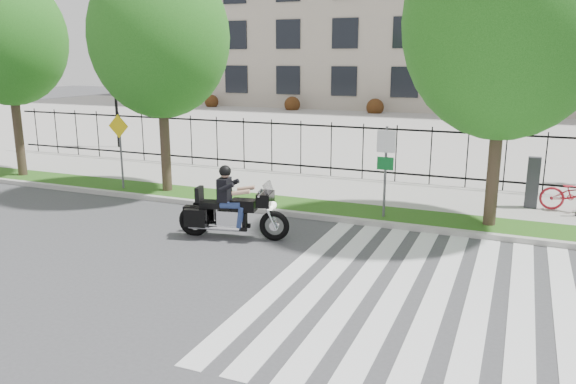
% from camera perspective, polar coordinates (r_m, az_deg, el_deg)
% --- Properties ---
extents(ground, '(120.00, 120.00, 0.00)m').
position_cam_1_polar(ground, '(12.88, -8.84, -6.86)').
color(ground, '#3F3E41').
rests_on(ground, ground).
extents(curb, '(60.00, 0.20, 0.15)m').
position_cam_1_polar(curb, '(16.31, -1.34, -2.03)').
color(curb, '#A9A79F').
rests_on(curb, ground).
extents(grass_verge, '(60.00, 1.50, 0.15)m').
position_cam_1_polar(grass_verge, '(17.06, -0.18, -1.32)').
color(grass_verge, '#214A12').
rests_on(grass_verge, ground).
extents(sidewalk, '(60.00, 3.50, 0.15)m').
position_cam_1_polar(sidewalk, '(19.32, 2.71, 0.44)').
color(sidewalk, '#A29F98').
rests_on(sidewalk, ground).
extents(plaza, '(80.00, 34.00, 0.10)m').
position_cam_1_polar(plaza, '(36.09, 12.38, 6.25)').
color(plaza, '#A29F98').
rests_on(plaza, ground).
extents(crosswalk_stripes, '(5.70, 8.00, 0.01)m').
position_cam_1_polar(crosswalk_stripes, '(11.28, 12.94, -10.07)').
color(crosswalk_stripes, silver).
rests_on(crosswalk_stripes, ground).
extents(iron_fence, '(30.00, 0.06, 2.00)m').
position_cam_1_polar(iron_fence, '(20.73, 4.40, 4.35)').
color(iron_fence, black).
rests_on(iron_fence, sidewalk).
extents(lamp_post_left, '(1.06, 0.70, 4.25)m').
position_cam_1_polar(lamp_post_left, '(28.90, -17.19, 10.50)').
color(lamp_post_left, black).
rests_on(lamp_post_left, ground).
extents(street_tree_0, '(4.08, 4.08, 7.27)m').
position_cam_1_polar(street_tree_0, '(22.92, -26.58, 13.69)').
color(street_tree_0, '#3C2B21').
rests_on(street_tree_0, grass_verge).
extents(street_tree_1, '(4.38, 4.38, 7.42)m').
position_cam_1_polar(street_tree_1, '(18.59, -12.91, 15.04)').
color(street_tree_1, '#3C2B21').
rests_on(street_tree_1, grass_verge).
extents(street_tree_2, '(5.04, 5.04, 8.05)m').
position_cam_1_polar(street_tree_2, '(15.22, 21.32, 15.81)').
color(street_tree_2, '#3C2B21').
rests_on(street_tree_2, grass_verge).
extents(sign_pole_regulatory, '(0.50, 0.09, 2.50)m').
position_cam_1_polar(sign_pole_regulatory, '(15.43, 9.88, 3.21)').
color(sign_pole_regulatory, '#59595B').
rests_on(sign_pole_regulatory, grass_verge).
extents(sign_pole_warning, '(0.78, 0.09, 2.49)m').
position_cam_1_polar(sign_pole_warning, '(19.40, -16.71, 4.95)').
color(sign_pole_warning, '#59595B').
rests_on(sign_pole_warning, grass_verge).
extents(motorcycle_rider, '(2.88, 1.12, 2.24)m').
position_cam_1_polar(motorcycle_rider, '(14.12, -5.69, -1.75)').
color(motorcycle_rider, black).
rests_on(motorcycle_rider, ground).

